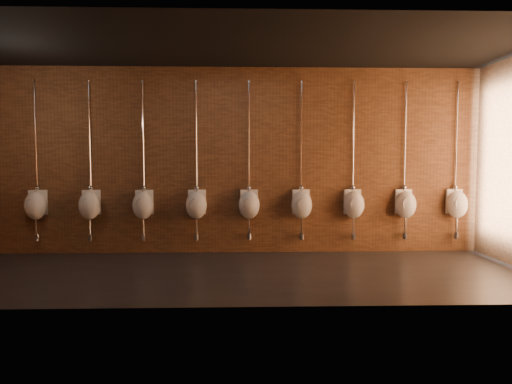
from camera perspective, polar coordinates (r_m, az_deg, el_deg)
The scene contains 11 objects.
ground at distance 6.61m, azimuth -2.76°, elevation -10.12°, with size 8.50×8.50×0.00m, color black.
room_shell at distance 6.42m, azimuth -2.82°, elevation 7.57°, with size 8.54×3.04×3.22m.
urinal_0 at distance 8.56m, azimuth -25.85°, elevation -1.43°, with size 0.41×0.37×2.71m.
urinal_1 at distance 8.23m, azimuth -20.09°, elevation -1.47°, with size 0.41×0.37×2.71m.
urinal_2 at distance 8.00m, azimuth -13.93°, elevation -1.50°, with size 0.41×0.37×2.71m.
urinal_3 at distance 7.85m, azimuth -7.47°, elevation -1.51°, with size 0.41×0.37×2.71m.
urinal_4 at distance 7.82m, azimuth -0.86°, elevation -1.51°, with size 0.41×0.37×2.71m.
urinal_5 at distance 7.88m, azimuth 5.73°, elevation -1.48°, with size 0.41×0.37×2.71m.
urinal_6 at distance 8.05m, azimuth 12.12°, elevation -1.43°, with size 0.41×0.37×2.71m.
urinal_7 at distance 8.31m, azimuth 18.18°, elevation -1.38°, with size 0.41×0.37×2.71m.
urinal_8 at distance 8.66m, azimuth 23.81°, elevation -1.31°, with size 0.41×0.37×2.71m.
Camera 1 is at (0.12, -6.41, 1.61)m, focal length 32.00 mm.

